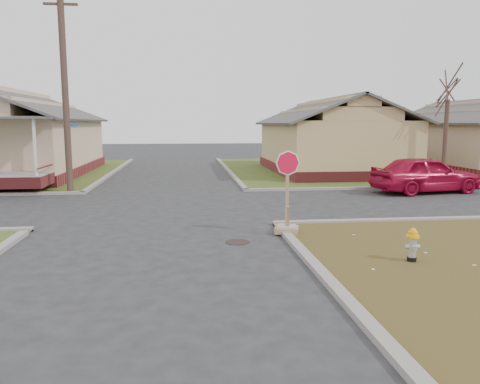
{
  "coord_description": "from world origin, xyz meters",
  "views": [
    {
      "loc": [
        0.9,
        -12.27,
        3.07
      ],
      "look_at": [
        2.44,
        1.0,
        1.1
      ],
      "focal_mm": 35.0,
      "sensor_mm": 36.0,
      "label": 1
    }
  ],
  "objects": [
    {
      "name": "manhole",
      "position": [
        2.2,
        -0.5,
        0.01
      ],
      "size": [
        0.64,
        0.64,
        0.01
      ],
      "primitive_type": "cylinder",
      "color": "black",
      "rests_on": "ground"
    },
    {
      "name": "side_house_tan",
      "position": [
        20.0,
        16.5,
        2.19
      ],
      "size": [
        7.6,
        11.6,
        4.7
      ],
      "color": "maroon",
      "rests_on": "ground"
    },
    {
      "name": "fire_hydrant",
      "position": [
        5.83,
        -2.77,
        0.46
      ],
      "size": [
        0.28,
        0.28,
        0.75
      ],
      "rotation": [
        0.0,
        0.0,
        -0.18
      ],
      "color": "black",
      "rests_on": "ground"
    },
    {
      "name": "red_sedan",
      "position": [
        11.48,
        7.32,
        0.82
      ],
      "size": [
        5.07,
        2.64,
        1.65
      ],
      "primitive_type": "imported",
      "rotation": [
        0.0,
        0.0,
        1.72
      ],
      "color": "#A80C2E",
      "rests_on": "ground"
    },
    {
      "name": "tree_mid_right",
      "position": [
        14.0,
        10.2,
        2.15
      ],
      "size": [
        0.22,
        0.22,
        4.2
      ],
      "primitive_type": "cylinder",
      "color": "#3C2922",
      "rests_on": "verge_far_right"
    },
    {
      "name": "ground",
      "position": [
        0.0,
        0.0,
        0.0
      ],
      "size": [
        120.0,
        120.0,
        0.0
      ],
      "primitive_type": "plane",
      "color": "#252628",
      "rests_on": "ground"
    },
    {
      "name": "side_house_yellow",
      "position": [
        10.0,
        16.5,
        2.19
      ],
      "size": [
        7.6,
        11.6,
        4.7
      ],
      "color": "maroon",
      "rests_on": "ground"
    },
    {
      "name": "curbs",
      "position": [
        0.0,
        5.0,
        0.0
      ],
      "size": [
        80.0,
        40.0,
        0.12
      ],
      "primitive_type": null,
      "color": "gray",
      "rests_on": "ground"
    },
    {
      "name": "utility_pole",
      "position": [
        -4.2,
        8.9,
        4.66
      ],
      "size": [
        1.8,
        0.28,
        9.0
      ],
      "color": "#3C2922",
      "rests_on": "ground"
    },
    {
      "name": "stop_sign",
      "position": [
        3.66,
        0.24,
        0.54
      ],
      "size": [
        0.65,
        0.63,
        2.29
      ],
      "rotation": [
        0.0,
        0.0,
        -0.28
      ],
      "color": "#A97A5C",
      "rests_on": "ground"
    }
  ]
}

